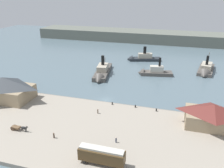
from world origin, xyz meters
name	(u,v)px	position (x,y,z in m)	size (l,w,h in m)	color
ground_plane	(106,100)	(0.00, 0.00, 0.00)	(320.00, 320.00, 0.00)	slate
quay_promenade	(83,131)	(0.00, -22.00, 0.60)	(110.00, 36.00, 1.20)	#9E9384
seawall_edge	(103,103)	(0.00, -3.60, 0.50)	(110.00, 0.80, 1.00)	gray
ferry_shed_east_terminal	(4,88)	(-35.52, -11.31, 5.48)	(20.48, 11.50, 8.42)	#998466
ferry_shed_west_terminal	(213,115)	(35.99, -9.82, 4.72)	(15.42, 9.98, 6.92)	#998466
street_tram	(102,155)	(9.76, -34.02, 3.75)	(10.85, 2.87, 4.38)	#4C381E
horse_cart	(19,128)	(-17.36, -27.76, 2.13)	(5.52, 1.44, 1.87)	brown
pedestrian_near_cart	(98,111)	(1.13, -12.27, 1.96)	(0.41, 0.41, 1.66)	#6B5B4C
pedestrian_near_west_shed	(116,140)	(10.88, -25.40, 1.90)	(0.38, 0.38, 1.54)	#33384C
pedestrian_walking_east	(54,135)	(-5.99, -28.17, 1.99)	(0.43, 0.43, 1.73)	#4C3D33
mooring_post_center_east	(112,103)	(4.02, -5.07, 1.65)	(0.44, 0.44, 0.90)	black
mooring_post_east	(135,106)	(12.24, -4.91, 1.65)	(0.44, 0.44, 0.90)	black
mooring_post_center_west	(156,110)	(19.47, -5.53, 1.65)	(0.44, 0.44, 0.90)	black
ferry_mid_harbor	(206,70)	(39.05, 42.80, 1.35)	(10.23, 21.95, 10.86)	#514C47
ferry_moored_west	(141,58)	(4.50, 55.39, 1.49)	(20.31, 10.01, 9.88)	#23282D
ferry_approaching_west	(102,73)	(-9.72, 24.42, 1.55)	(9.62, 26.40, 10.91)	#514C47
ferry_approaching_east	(153,72)	(13.83, 32.67, 1.45)	(17.15, 7.81, 10.28)	#514C47
far_headland	(147,36)	(0.00, 110.00, 4.00)	(180.00, 24.00, 8.00)	#60665B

